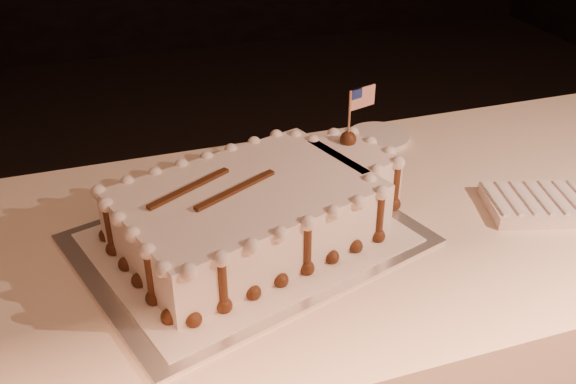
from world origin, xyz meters
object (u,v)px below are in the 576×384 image
object	(u,v)px
side_plate	(378,137)
banquet_table	(305,366)
napkin_stack	(537,204)
cake_board	(248,239)
sheet_cake	(261,208)

from	to	relation	value
side_plate	banquet_table	bearing A→B (deg)	-133.90
napkin_stack	side_plate	size ratio (longest dim) A/B	1.52
cake_board	side_plate	bearing A→B (deg)	19.74
banquet_table	sheet_cake	distance (m)	0.45
banquet_table	cake_board	world-z (taller)	cake_board
cake_board	sheet_cake	bearing A→B (deg)	0.22
banquet_table	side_plate	bearing A→B (deg)	46.10
banquet_table	sheet_cake	world-z (taller)	sheet_cake
cake_board	side_plate	distance (m)	0.53
cake_board	banquet_table	bearing A→B (deg)	-14.84
sheet_cake	cake_board	bearing A→B (deg)	-162.55
banquet_table	napkin_stack	distance (m)	0.61
napkin_stack	side_plate	xyz separation A→B (m)	(-0.17, 0.40, -0.01)
cake_board	sheet_cake	world-z (taller)	sheet_cake
sheet_cake	napkin_stack	size ratio (longest dim) A/B	2.52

